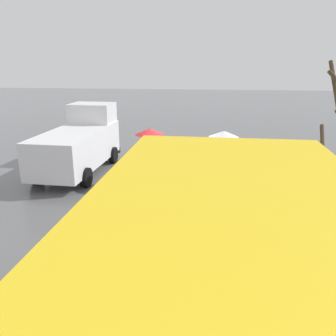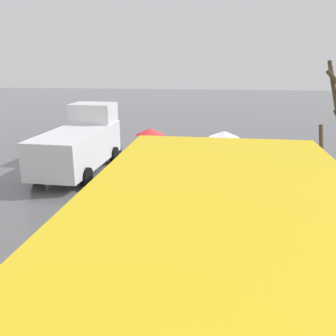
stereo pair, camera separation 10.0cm
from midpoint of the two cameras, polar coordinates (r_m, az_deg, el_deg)
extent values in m
plane|color=#5B5B5E|center=(13.22, 1.25, -2.60)|extent=(90.00, 90.00, 0.00)
cylinder|color=silver|center=(10.61, -0.07, -7.66)|extent=(1.55, 1.55, 0.01)
cube|color=white|center=(14.79, -14.64, 3.25)|extent=(2.18, 5.28, 1.40)
cube|color=white|center=(16.31, -12.28, 8.66)|extent=(1.90, 1.48, 0.84)
cube|color=black|center=(17.10, -11.25, 6.35)|extent=(1.66, 0.13, 0.63)
cube|color=#232326|center=(17.35, -11.01, 2.97)|extent=(1.97, 0.24, 0.24)
cylinder|color=black|center=(16.77, -15.37, 2.31)|extent=(0.27, 0.73, 0.72)
cylinder|color=black|center=(16.07, -8.98, 2.09)|extent=(0.27, 0.73, 0.72)
cylinder|color=black|center=(14.02, -20.69, -1.02)|extent=(0.27, 0.73, 0.72)
cylinder|color=black|center=(13.17, -13.26, -1.48)|extent=(0.27, 0.73, 0.72)
cube|color=silver|center=(6.58, 8.06, -10.75)|extent=(2.23, 1.84, 1.80)
cube|color=black|center=(7.29, 8.15, -5.20)|extent=(1.98, 0.09, 0.81)
cylinder|color=black|center=(6.73, -3.12, -18.90)|extent=(0.32, 0.96, 0.96)
cylinder|color=black|center=(6.78, 18.55, -19.59)|extent=(0.32, 0.96, 0.96)
cube|color=red|center=(12.08, 2.47, -1.52)|extent=(0.72, 0.88, 0.56)
cube|color=red|center=(12.23, 2.44, -3.56)|extent=(0.65, 0.79, 0.04)
cylinder|color=red|center=(12.35, 2.05, 0.85)|extent=(0.56, 0.21, 0.04)
sphere|color=black|center=(12.04, 3.73, -4.39)|extent=(0.10, 0.10, 0.10)
sphere|color=black|center=(11.94, 1.79, -4.53)|extent=(0.10, 0.10, 0.10)
sphere|color=black|center=(12.59, 3.05, -3.40)|extent=(0.10, 0.10, 0.10)
sphere|color=black|center=(12.50, 1.19, -3.53)|extent=(0.10, 0.10, 0.10)
cylinder|color=#E0668E|center=(11.94, 2.21, -1.23)|extent=(0.15, 0.29, 0.69)
cube|color=#515156|center=(12.40, -2.06, -2.89)|extent=(0.65, 0.73, 0.03)
cylinder|color=#515156|center=(12.55, -1.35, 0.00)|extent=(0.04, 0.04, 1.10)
cylinder|color=#515156|center=(12.47, -3.33, -0.13)|extent=(0.04, 0.04, 1.10)
cylinder|color=black|center=(12.76, -1.24, -2.85)|extent=(0.11, 0.21, 0.20)
cylinder|color=black|center=(12.68, -3.37, -3.01)|extent=(0.11, 0.21, 0.20)
cube|color=#A37F51|center=(12.35, -2.06, -2.22)|extent=(0.62, 0.65, 0.28)
cube|color=tan|center=(12.27, -2.08, -1.06)|extent=(0.63, 0.65, 0.25)
cube|color=tan|center=(12.18, -2.09, 0.26)|extent=(0.57, 0.55, 0.34)
cylinder|color=black|center=(13.21, -3.45, -0.76)|extent=(0.18, 0.18, 0.82)
cylinder|color=black|center=(13.04, -3.09, -1.00)|extent=(0.18, 0.18, 0.82)
cube|color=#473323|center=(12.90, -3.33, 2.63)|extent=(0.48, 0.52, 0.84)
sphere|color=beige|center=(12.77, -3.37, 4.98)|extent=(0.22, 0.22, 0.22)
cylinder|color=#473323|center=(13.14, -3.79, 2.67)|extent=(0.10, 0.10, 0.55)
cylinder|color=#473323|center=(12.69, -2.93, 3.43)|extent=(0.31, 0.25, 0.50)
cylinder|color=#333338|center=(12.72, -3.17, 4.19)|extent=(0.02, 0.02, 0.86)
cone|color=red|center=(12.64, -3.20, 5.87)|extent=(1.04, 1.04, 0.22)
sphere|color=#333338|center=(12.62, -3.21, 6.45)|extent=(0.04, 0.04, 0.04)
cube|color=brown|center=(12.81, -4.15, 2.70)|extent=(0.30, 0.34, 0.44)
cylinder|color=black|center=(12.84, 9.24, -1.50)|extent=(0.18, 0.18, 0.82)
cylinder|color=black|center=(12.75, 8.43, -1.58)|extent=(0.18, 0.18, 0.82)
cube|color=#473323|center=(12.56, 9.01, 2.06)|extent=(0.52, 0.43, 0.84)
sphere|color=beige|center=(12.43, 9.12, 4.46)|extent=(0.22, 0.22, 0.22)
cylinder|color=#473323|center=(12.69, 10.05, 1.92)|extent=(0.10, 0.10, 0.55)
cylinder|color=#473323|center=(12.41, 8.35, 2.96)|extent=(0.21, 0.32, 0.50)
cylinder|color=#333338|center=(12.42, 8.67, 3.72)|extent=(0.02, 0.02, 0.86)
cone|color=white|center=(12.34, 8.75, 5.43)|extent=(1.04, 1.04, 0.22)
sphere|color=#333338|center=(12.32, 8.78, 6.03)|extent=(0.04, 0.04, 0.04)
cube|color=maroon|center=(12.72, 8.62, 2.45)|extent=(0.34, 0.27, 0.44)
cylinder|color=#423323|center=(7.77, 23.27, 2.89)|extent=(0.21, 0.93, 0.86)
cylinder|color=#423323|center=(7.52, 25.01, 11.18)|extent=(0.17, 0.81, 1.12)
camera|label=1|loc=(0.05, -90.25, -0.08)|focal=37.87mm
camera|label=2|loc=(0.05, 89.75, 0.08)|focal=37.87mm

